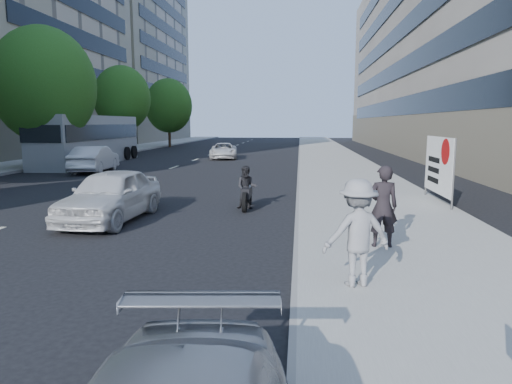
# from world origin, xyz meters

# --- Properties ---
(ground) EXTENTS (160.00, 160.00, 0.00)m
(ground) POSITION_xyz_m (0.00, 0.00, 0.00)
(ground) COLOR black
(ground) RESTS_ON ground
(near_sidewalk) EXTENTS (5.00, 120.00, 0.15)m
(near_sidewalk) POSITION_xyz_m (4.00, 20.00, 0.07)
(near_sidewalk) COLOR gray
(near_sidewalk) RESTS_ON ground
(far_sidewalk) EXTENTS (4.50, 120.00, 0.15)m
(far_sidewalk) POSITION_xyz_m (-16.75, 20.00, 0.07)
(far_sidewalk) COLOR gray
(far_sidewalk) RESTS_ON ground
(far_bldg_north) EXTENTS (22.00, 28.00, 28.00)m
(far_bldg_north) POSITION_xyz_m (-30.00, 62.00, 14.00)
(far_bldg_north) COLOR #C7B295
(far_bldg_north) RESTS_ON ground
(near_building) EXTENTS (14.00, 70.00, 20.00)m
(near_building) POSITION_xyz_m (17.00, 32.00, 10.00)
(near_building) COLOR gray
(near_building) RESTS_ON ground
(tree_far_c) EXTENTS (6.00, 6.00, 8.47)m
(tree_far_c) POSITION_xyz_m (-13.70, 18.00, 5.02)
(tree_far_c) COLOR #382616
(tree_far_c) RESTS_ON ground
(tree_far_d) EXTENTS (4.80, 4.80, 7.65)m
(tree_far_d) POSITION_xyz_m (-13.70, 30.00, 4.89)
(tree_far_d) COLOR #382616
(tree_far_d) RESTS_ON ground
(tree_far_e) EXTENTS (5.40, 5.40, 7.89)m
(tree_far_e) POSITION_xyz_m (-13.70, 44.00, 4.78)
(tree_far_e) COLOR #382616
(tree_far_e) RESTS_ON ground
(jogger) EXTENTS (1.29, 0.97, 1.77)m
(jogger) POSITION_xyz_m (2.46, -1.04, 1.04)
(jogger) COLOR gray
(jogger) RESTS_ON near_sidewalk
(pedestrian_woman) EXTENTS (0.66, 0.45, 1.77)m
(pedestrian_woman) POSITION_xyz_m (3.30, 1.44, 1.04)
(pedestrian_woman) COLOR black
(pedestrian_woman) RESTS_ON near_sidewalk
(protest_banner) EXTENTS (0.08, 3.06, 2.20)m
(protest_banner) POSITION_xyz_m (6.18, 7.42, 1.40)
(protest_banner) COLOR #4C4C4C
(protest_banner) RESTS_ON near_sidewalk
(white_sedan_near) EXTENTS (1.95, 4.47, 1.50)m
(white_sedan_near) POSITION_xyz_m (-3.93, 4.13, 0.75)
(white_sedan_near) COLOR silver
(white_sedan_near) RESTS_ON ground
(white_sedan_mid) EXTENTS (2.11, 4.71, 1.50)m
(white_sedan_mid) POSITION_xyz_m (-10.26, 16.77, 0.75)
(white_sedan_mid) COLOR silver
(white_sedan_mid) RESTS_ON ground
(white_sedan_far) EXTENTS (2.64, 4.69, 1.24)m
(white_sedan_far) POSITION_xyz_m (-4.53, 27.39, 0.62)
(white_sedan_far) COLOR silver
(white_sedan_far) RESTS_ON ground
(motorcycle) EXTENTS (0.70, 2.04, 1.42)m
(motorcycle) POSITION_xyz_m (-0.22, 6.35, 0.64)
(motorcycle) COLOR black
(motorcycle) RESTS_ON ground
(bus) EXTENTS (2.76, 12.08, 3.30)m
(bus) POSITION_xyz_m (-13.00, 22.03, 1.64)
(bus) COLOR gray
(bus) RESTS_ON ground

